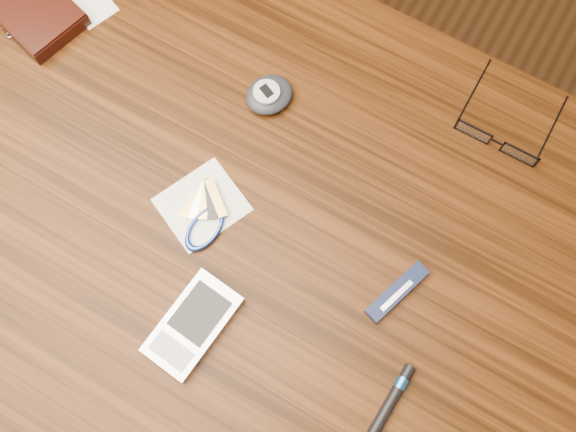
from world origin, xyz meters
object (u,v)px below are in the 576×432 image
at_px(pda_phone, 193,325).
at_px(pedometer, 269,95).
at_px(notepad_keys, 204,216).
at_px(pocket_knife, 397,292).
at_px(wallet_and_card, 38,14).
at_px(eyeglasses, 498,139).
at_px(desk, 250,245).

distance_m(pda_phone, pedometer, 0.30).
distance_m(pda_phone, notepad_keys, 0.13).
bearing_deg(pedometer, pocket_knife, -29.21).
relative_size(wallet_and_card, pocket_knife, 1.71).
relative_size(pedometer, notepad_keys, 0.65).
bearing_deg(notepad_keys, pda_phone, -63.05).
bearing_deg(notepad_keys, pedometer, 93.93).
relative_size(pda_phone, notepad_keys, 1.00).
bearing_deg(pocket_knife, pda_phone, -140.82).
xyz_separation_m(pda_phone, pocket_knife, (0.18, 0.15, -0.00)).
bearing_deg(eyeglasses, notepad_keys, -135.00).
height_order(eyeglasses, pocket_knife, eyeglasses).
bearing_deg(pocket_knife, wallet_and_card, 170.95).
bearing_deg(pedometer, pda_phone, -76.26).
bearing_deg(pocket_knife, pedometer, 150.79).
xyz_separation_m(wallet_and_card, notepad_keys, (0.33, -0.12, -0.01)).
relative_size(desk, pocket_knife, 11.48).
xyz_separation_m(eyeglasses, notepad_keys, (-0.26, -0.26, -0.01)).
height_order(eyeglasses, notepad_keys, eyeglasses).
bearing_deg(pocket_knife, eyeglasses, 84.83).
height_order(wallet_and_card, notepad_keys, wallet_and_card).
relative_size(pedometer, pocket_knife, 0.88).
xyz_separation_m(desk, pda_phone, (0.01, -0.13, 0.11)).
height_order(wallet_and_card, pda_phone, wallet_and_card).
height_order(desk, pedometer, pedometer).
xyz_separation_m(eyeglasses, pocket_knife, (-0.02, -0.23, -0.01)).
distance_m(eyeglasses, notepad_keys, 0.37).
height_order(wallet_and_card, eyeglasses, same).
bearing_deg(wallet_and_card, pda_phone, -31.50).
xyz_separation_m(desk, pocket_knife, (0.19, 0.01, 0.11)).
bearing_deg(pda_phone, eyeglasses, 61.76).
height_order(pda_phone, pocket_knife, pda_phone).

